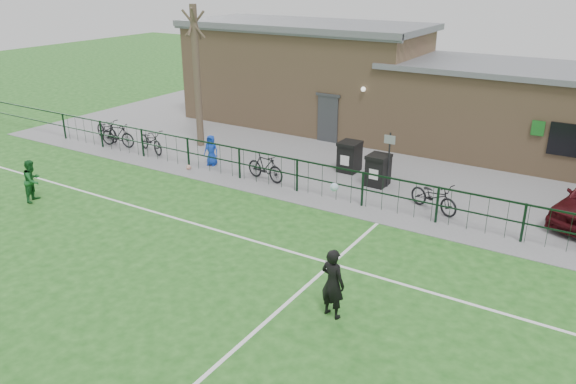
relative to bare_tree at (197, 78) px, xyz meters
The scene contains 20 objects.
ground 13.54m from the bare_tree, 52.70° to the right, with size 90.00×90.00×0.00m, color #1E5719.
paving_strip 9.05m from the bare_tree, 20.56° to the left, with size 34.00×13.00×0.02m, color slate.
pitch_line_touch 8.96m from the bare_tree, 18.65° to the right, with size 28.00×0.10×0.01m, color white.
pitch_line_mid 10.73m from the bare_tree, 39.09° to the right, with size 28.00×0.10×0.01m, color white.
pitch_line_perp 14.81m from the bare_tree, 46.40° to the right, with size 0.10×16.00×0.01m, color white.
perimeter_fence 8.72m from the bare_tree, 17.35° to the right, with size 28.00×0.10×1.20m, color black.
bare_tree is the anchor object (origin of this frame).
wheelie_bin_left 7.54m from the bare_tree, ahead, with size 0.72×0.81×1.09m, color black.
wheelie_bin_right 9.02m from the bare_tree, ahead, with size 0.69×0.79×1.05m, color black.
sign_post 9.25m from the bare_tree, ahead, with size 0.06×0.06×2.00m, color black.
bicycle_a 5.11m from the bare_tree, 158.70° to the right, with size 0.66×1.90×1.00m, color black.
bicycle_b 4.37m from the bare_tree, 144.80° to the right, with size 0.50×1.76×1.06m, color black.
bicycle_c 3.31m from the bare_tree, 120.96° to the right, with size 0.67×1.91×1.01m, color black.
bicycle_d 5.94m from the bare_tree, 23.85° to the right, with size 0.49×1.73×1.04m, color black.
bicycle_e 11.52m from the bare_tree, ahead, with size 0.65×1.85×0.97m, color black.
spectator_child 3.70m from the bare_tree, 41.14° to the right, with size 0.60×0.39×1.22m, color #133AB3.
goalkeeper_kick 14.16m from the bare_tree, 37.68° to the right, with size 1.71×2.77×2.17m.
outfield_player 8.25m from the bare_tree, 94.29° to the right, with size 0.70×0.54×1.44m, color #195A26.
ball_ground 4.35m from the bare_tree, 58.24° to the right, with size 0.19×0.19×0.19m, color silver.
clubhouse 9.34m from the bare_tree, 40.12° to the left, with size 24.25×5.40×4.96m.
Camera 1 is at (7.98, -7.79, 7.28)m, focal length 35.00 mm.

